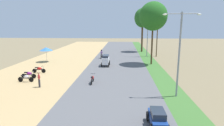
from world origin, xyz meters
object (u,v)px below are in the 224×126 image
Objects in this scene: pedestrian_on_shoulder at (39,79)px; median_tree_second at (153,16)px; parked_motorbike_fifth at (26,78)px; median_tree_third at (143,18)px; streetlamp_mid at (148,33)px; utility_pole_near at (157,34)px; streetlamp_far at (142,31)px; car_van_white at (106,60)px; motorbike_ahead_third at (102,54)px; streetlamp_near at (179,49)px; motorbike_ahead_second at (92,79)px; vendor_umbrella at (46,49)px; car_sedan_blue at (157,118)px; parked_motorbike_sixth at (29,74)px; parked_motorbike_seventh at (39,69)px.

median_tree_second is at bearing 43.26° from pedestrian_on_shoulder.
pedestrian_on_shoulder is 19.35m from median_tree_second.
parked_motorbike_fifth is 0.18× the size of median_tree_second.
median_tree_third is 1.24× the size of streetlamp_mid.
pedestrian_on_shoulder is at bearing -126.93° from utility_pole_near.
streetlamp_far is 22.93m from car_van_white.
motorbike_ahead_third is (-8.93, -2.32, -3.88)m from streetlamp_mid.
streetlamp_mid is (15.71, 18.19, 4.18)m from parked_motorbike_fifth.
streetlamp_far is (0.00, 33.73, 0.45)m from streetlamp_near.
pedestrian_on_shoulder is 0.90× the size of motorbike_ahead_second.
streetlamp_mid is (18.03, 6.53, 2.43)m from vendor_umbrella.
median_tree_third is 5.63× the size of motorbike_ahead_third.
streetlamp_near is (18.03, -15.10, 2.03)m from vendor_umbrella.
streetlamp_mid is 12.10m from streetlamp_far.
streetlamp_far is 39.57m from car_sedan_blue.
parked_motorbike_sixth is 11.42m from car_van_white.
streetlamp_mid is 4.53× the size of motorbike_ahead_third.
streetlamp_near is at bearing 64.13° from car_sedan_blue.
median_tree_second is 5.48× the size of motorbike_ahead_second.
utility_pole_near is at bearing 61.58° from motorbike_ahead_second.
car_sedan_blue reaches higher than parked_motorbike_sixth.
car_van_white reaches higher than motorbike_ahead_third.
vendor_umbrella is at bearing 109.10° from pedestrian_on_shoulder.
parked_motorbike_seventh is at bearing -138.60° from streetlamp_mid.
motorbike_ahead_second is 1.00× the size of motorbike_ahead_third.
streetlamp_far is (16.09, 28.86, 4.23)m from parked_motorbike_sixth.
car_sedan_blue is at bearing -93.91° from streetlamp_far.
utility_pole_near reaches higher than car_van_white.
car_sedan_blue is 25.62m from motorbike_ahead_third.
parked_motorbike_fifth is at bearing -78.75° from vendor_umbrella.
car_sedan_blue is at bearing -34.57° from parked_motorbike_fifth.
median_tree_second is at bearing -2.99° from vendor_umbrella.
utility_pole_near is 4.82× the size of motorbike_ahead_second.
parked_motorbike_fifth is at bearing -113.15° from motorbike_ahead_third.
parked_motorbike_sixth is 0.75× the size of car_van_white.
median_tree_second is 12.22m from motorbike_ahead_third.
utility_pole_near reaches higher than streetlamp_mid.
parked_motorbike_sixth is at bearing -136.21° from utility_pole_near.
median_tree_third is 7.79m from utility_pole_near.
utility_pole_near is (2.01, 22.23, 0.19)m from streetlamp_near.
parked_motorbike_seventh is 0.22× the size of streetlamp_mid.
car_van_white is at bearing -129.06° from streetlamp_mid.
car_sedan_blue is (-2.68, -27.17, -4.00)m from streetlamp_mid.
car_sedan_blue is 18.56m from car_van_white.
parked_motorbike_fifth is 1.00× the size of motorbike_ahead_third.
streetlamp_near is 0.90× the size of streetlamp_mid.
car_van_white is at bearing -78.36° from motorbike_ahead_third.
median_tree_second is at bearing 30.28° from parked_motorbike_sixth.
parked_motorbike_sixth is at bearing -123.34° from median_tree_third.
streetlamp_mid is at bearing 90.00° from streetlamp_near.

